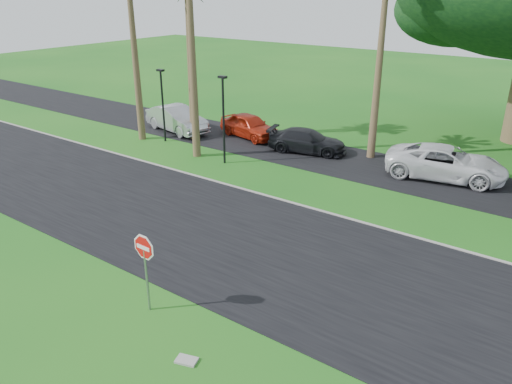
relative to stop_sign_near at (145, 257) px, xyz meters
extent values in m
plane|color=#165B17|center=(-0.50, 3.00, -1.77)|extent=(120.00, 120.00, 0.00)
cube|color=black|center=(-0.50, 5.00, -1.76)|extent=(120.00, 8.00, 0.02)
cube|color=black|center=(-0.50, 15.50, -1.76)|extent=(120.00, 5.00, 0.02)
cube|color=gray|center=(-0.50, 9.05, -1.74)|extent=(120.00, 0.12, 0.06)
cylinder|color=gray|center=(0.00, 0.00, -0.77)|extent=(0.07, 0.07, 2.00)
cylinder|color=white|center=(0.00, 0.00, 0.33)|extent=(1.05, 0.02, 1.05)
cylinder|color=red|center=(0.00, 0.00, 0.33)|extent=(0.90, 0.02, 0.90)
cube|color=white|center=(0.00, 0.00, 0.33)|extent=(0.50, 0.02, 0.12)
cone|color=brown|center=(-13.50, 12.00, 3.48)|extent=(0.44, 0.44, 10.50)
cone|color=brown|center=(-11.00, 14.00, 2.73)|extent=(0.44, 0.44, 9.00)
cone|color=brown|center=(-8.50, 11.50, 3.98)|extent=(0.44, 0.44, 11.50)
cone|color=brown|center=(-0.50, 17.00, 2.98)|extent=(0.44, 0.44, 9.50)
cylinder|color=black|center=(-12.00, 12.50, 0.33)|extent=(0.12, 0.12, 4.20)
cube|color=black|center=(-12.00, 12.50, 2.51)|extent=(0.45, 0.25, 0.12)
cylinder|color=black|center=(-6.50, 11.50, 0.48)|extent=(0.12, 0.12, 4.50)
cube|color=black|center=(-6.50, 11.50, 2.81)|extent=(0.45, 0.25, 0.12)
imported|color=#B0B2B7|center=(-12.90, 14.49, -0.96)|extent=(5.17, 2.64, 1.62)
imported|color=#A2210D|center=(-8.27, 16.16, -1.04)|extent=(4.57, 2.62, 1.46)
imported|color=black|center=(-3.85, 15.71, -1.12)|extent=(4.79, 2.89, 1.30)
imported|color=silver|center=(3.80, 16.09, -0.98)|extent=(6.10, 3.66, 1.59)
cube|color=#96968F|center=(2.40, -0.99, -1.74)|extent=(0.63, 0.50, 0.06)
camera|label=1|loc=(9.76, -8.13, 7.16)|focal=35.00mm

